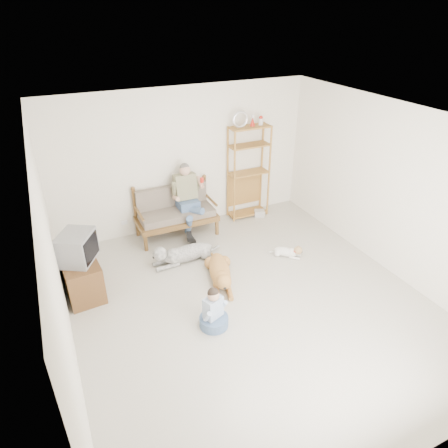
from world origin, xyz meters
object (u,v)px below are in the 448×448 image
loveseat (175,211)px  etagere (248,172)px  golden_retriever (220,273)px  tv_stand (81,276)px

loveseat → etagere: size_ratio=0.68×
loveseat → etagere: 1.69m
golden_retriever → loveseat: bearing=111.1°
tv_stand → golden_retriever: (2.03, -0.64, -0.14)m
loveseat → etagere: (1.62, 0.11, 0.49)m
tv_stand → loveseat: bearing=26.3°
etagere → golden_retriever: etagere is taller
tv_stand → etagere: bearing=15.0°
etagere → tv_stand: 3.79m
loveseat → tv_stand: bearing=-149.0°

